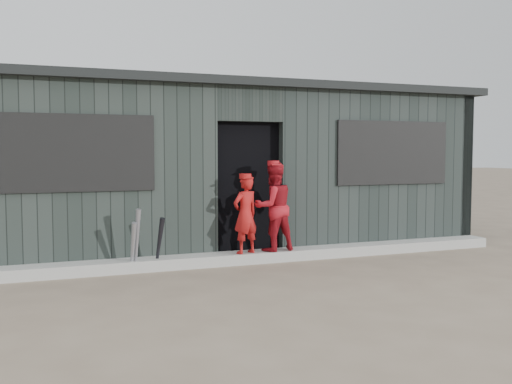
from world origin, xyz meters
name	(u,v)px	position (x,y,z in m)	size (l,w,h in m)	color
ground	(313,291)	(0.00, 0.00, 0.00)	(80.00, 80.00, 0.00)	#73624F
curb	(255,257)	(0.00, 1.82, 0.07)	(8.00, 0.36, 0.15)	#9E9E99
bat_left	(133,247)	(-1.75, 1.67, 0.34)	(0.07, 0.07, 0.70)	gray
bat_mid	(137,241)	(-1.69, 1.70, 0.42)	(0.07, 0.07, 0.84)	gray
bat_right	(159,244)	(-1.39, 1.74, 0.36)	(0.07, 0.07, 0.72)	black
player_red_left	(245,215)	(-0.18, 1.73, 0.69)	(0.40, 0.26, 1.09)	#AB1515
player_red_right	(273,207)	(0.27, 1.80, 0.78)	(0.61, 0.48, 1.26)	#A8141E
player_grey_back	(254,214)	(0.24, 2.48, 0.61)	(0.60, 0.39, 1.22)	beige
dugout	(220,168)	(0.00, 3.50, 1.29)	(8.30, 3.30, 2.62)	black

